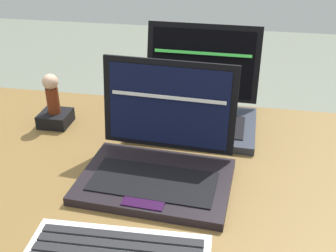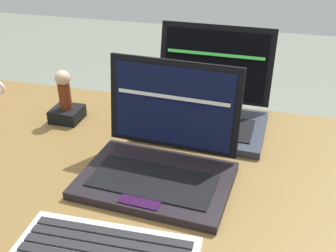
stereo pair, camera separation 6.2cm
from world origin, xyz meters
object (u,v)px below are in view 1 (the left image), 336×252
at_px(figurine_stand, 56,118).
at_px(figurine, 52,92).
at_px(laptop_rear, 197,105).
at_px(laptop_front, 159,158).

distance_m(figurine_stand, figurine, 0.08).
distance_m(laptop_rear, figurine, 0.38).
bearing_deg(figurine_stand, laptop_front, -29.93).
relative_size(laptop_front, figurine, 3.01).
bearing_deg(figurine, figurine_stand, -90.00).
distance_m(laptop_rear, figurine_stand, 0.38).
xyz_separation_m(laptop_front, figurine_stand, (-0.32, 0.18, -0.03)).
bearing_deg(figurine, laptop_front, -29.93).
relative_size(laptop_rear, figurine, 3.01).
height_order(figurine_stand, figurine, figurine).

